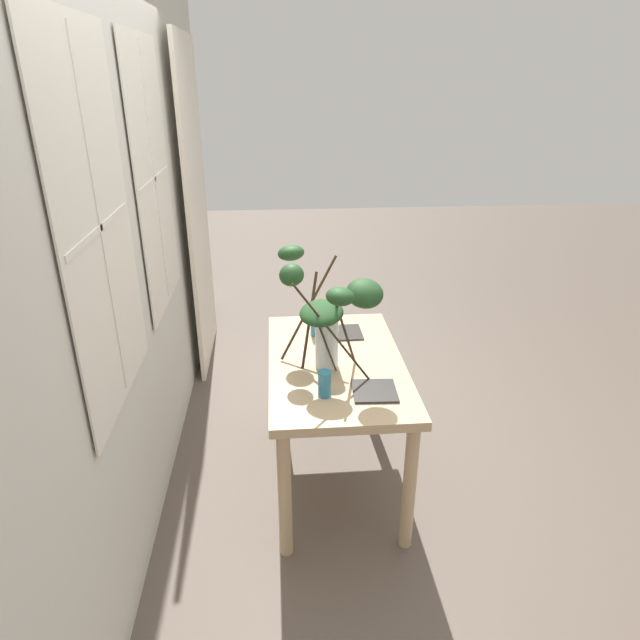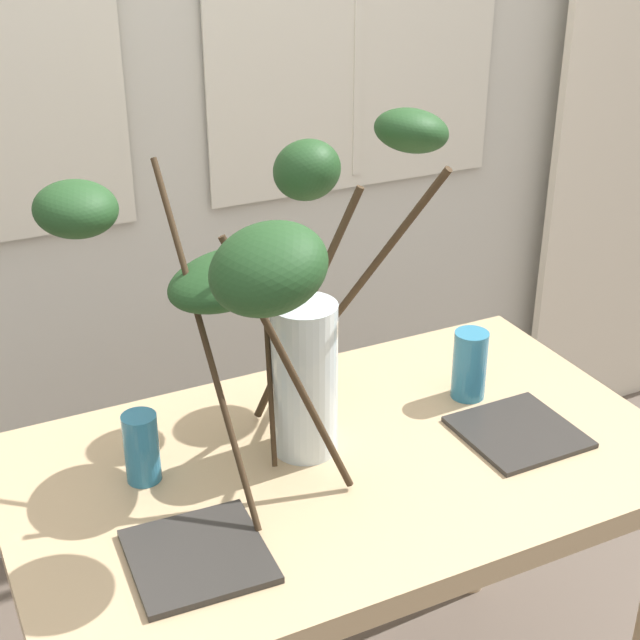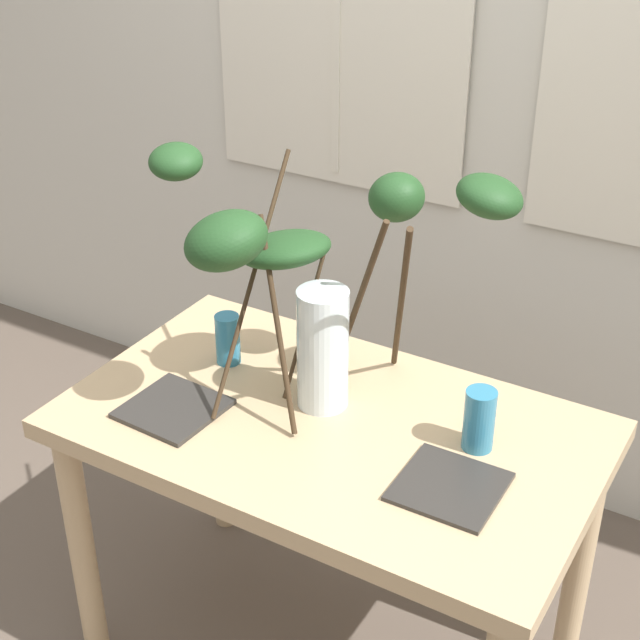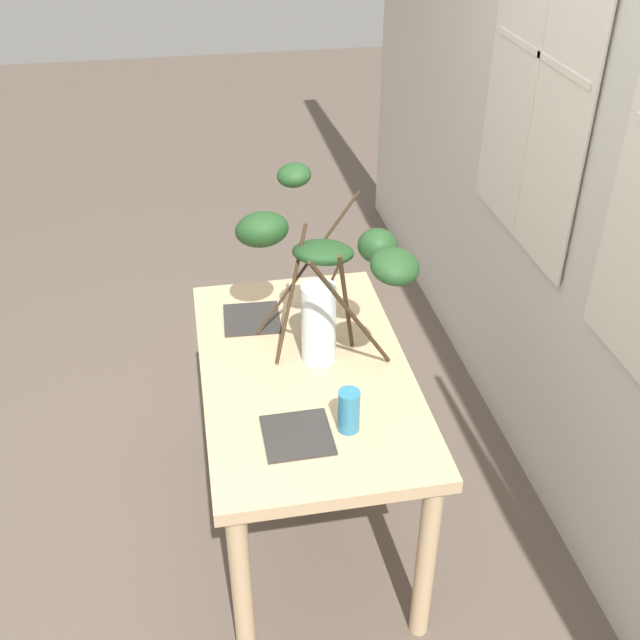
# 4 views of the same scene
# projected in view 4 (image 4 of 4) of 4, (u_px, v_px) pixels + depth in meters

# --- Properties ---
(ground) EXTENTS (14.00, 14.00, 0.00)m
(ground) POSITION_uv_depth(u_px,v_px,m) (308.00, 520.00, 3.03)
(ground) COLOR brown
(back_wall_with_windows) EXTENTS (5.46, 0.14, 3.02)m
(back_wall_with_windows) POSITION_uv_depth(u_px,v_px,m) (628.00, 136.00, 2.34)
(back_wall_with_windows) COLOR beige
(back_wall_with_windows) RESTS_ON ground
(dining_table) EXTENTS (1.20, 0.71, 0.76)m
(dining_table) POSITION_uv_depth(u_px,v_px,m) (306.00, 393.00, 2.67)
(dining_table) COLOR tan
(dining_table) RESTS_ON ground
(vase_with_branches) EXTENTS (0.83, 0.55, 0.58)m
(vase_with_branches) POSITION_uv_depth(u_px,v_px,m) (318.00, 267.00, 2.50)
(vase_with_branches) COLOR silver
(vase_with_branches) RESTS_ON dining_table
(drinking_glass_blue_left) EXTENTS (0.06, 0.06, 0.13)m
(drinking_glass_blue_left) POSITION_uv_depth(u_px,v_px,m) (314.00, 297.00, 2.86)
(drinking_glass_blue_left) COLOR teal
(drinking_glass_blue_left) RESTS_ON dining_table
(drinking_glass_blue_right) EXTENTS (0.07, 0.07, 0.14)m
(drinking_glass_blue_right) POSITION_uv_depth(u_px,v_px,m) (349.00, 411.00, 2.31)
(drinking_glass_blue_right) COLOR teal
(drinking_glass_blue_right) RESTS_ON dining_table
(plate_square_left) EXTENTS (0.22, 0.22, 0.01)m
(plate_square_left) POSITION_uv_depth(u_px,v_px,m) (252.00, 319.00, 2.85)
(plate_square_left) COLOR #2D2B28
(plate_square_left) RESTS_ON dining_table
(plate_square_right) EXTENTS (0.21, 0.21, 0.01)m
(plate_square_right) POSITION_uv_depth(u_px,v_px,m) (297.00, 435.00, 2.32)
(plate_square_right) COLOR #2D2B28
(plate_square_right) RESTS_ON dining_table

